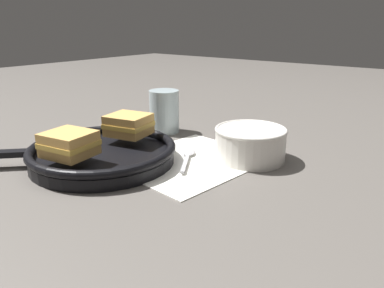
{
  "coord_description": "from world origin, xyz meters",
  "views": [
    {
      "loc": [
        -0.6,
        -0.46,
        0.29
      ],
      "look_at": [
        -0.0,
        -0.0,
        0.04
      ],
      "focal_mm": 35.0,
      "sensor_mm": 36.0,
      "label": 1
    }
  ],
  "objects_px": {
    "spoon": "(188,155)",
    "sandwich_near_left": "(69,144)",
    "sandwich_near_right": "(129,125)",
    "drinking_glass": "(164,111)",
    "skillet": "(102,153)",
    "soup_bowl": "(250,142)"
  },
  "relations": [
    {
      "from": "skillet",
      "to": "sandwich_near_right",
      "type": "relative_size",
      "value": 3.48
    },
    {
      "from": "spoon",
      "to": "sandwich_near_left",
      "type": "height_order",
      "value": "sandwich_near_left"
    },
    {
      "from": "skillet",
      "to": "sandwich_near_left",
      "type": "distance_m",
      "value": 0.09
    },
    {
      "from": "spoon",
      "to": "skillet",
      "type": "relative_size",
      "value": 0.36
    },
    {
      "from": "drinking_glass",
      "to": "spoon",
      "type": "bearing_deg",
      "value": -124.91
    },
    {
      "from": "soup_bowl",
      "to": "sandwich_near_left",
      "type": "bearing_deg",
      "value": 142.02
    },
    {
      "from": "spoon",
      "to": "skillet",
      "type": "height_order",
      "value": "skillet"
    },
    {
      "from": "sandwich_near_left",
      "to": "sandwich_near_right",
      "type": "xyz_separation_m",
      "value": [
        0.16,
        0.01,
        0.0
      ]
    },
    {
      "from": "skillet",
      "to": "drinking_glass",
      "type": "relative_size",
      "value": 3.24
    },
    {
      "from": "sandwich_near_right",
      "to": "drinking_glass",
      "type": "distance_m",
      "value": 0.18
    },
    {
      "from": "sandwich_near_left",
      "to": "drinking_glass",
      "type": "relative_size",
      "value": 0.9
    },
    {
      "from": "spoon",
      "to": "sandwich_near_left",
      "type": "relative_size",
      "value": 1.28
    },
    {
      "from": "soup_bowl",
      "to": "sandwich_near_right",
      "type": "relative_size",
      "value": 1.46
    },
    {
      "from": "soup_bowl",
      "to": "spoon",
      "type": "distance_m",
      "value": 0.14
    },
    {
      "from": "skillet",
      "to": "sandwich_near_left",
      "type": "bearing_deg",
      "value": -174.41
    },
    {
      "from": "soup_bowl",
      "to": "sandwich_near_right",
      "type": "distance_m",
      "value": 0.27
    },
    {
      "from": "soup_bowl",
      "to": "sandwich_near_left",
      "type": "height_order",
      "value": "sandwich_near_left"
    },
    {
      "from": "skillet",
      "to": "sandwich_near_right",
      "type": "bearing_deg",
      "value": 3.33
    },
    {
      "from": "sandwich_near_right",
      "to": "drinking_glass",
      "type": "relative_size",
      "value": 0.93
    },
    {
      "from": "spoon",
      "to": "sandwich_near_right",
      "type": "distance_m",
      "value": 0.15
    },
    {
      "from": "spoon",
      "to": "sandwich_near_left",
      "type": "bearing_deg",
      "value": 118.68
    },
    {
      "from": "skillet",
      "to": "sandwich_near_right",
      "type": "distance_m",
      "value": 0.09
    }
  ]
}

